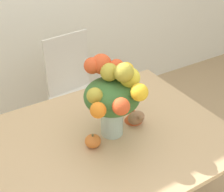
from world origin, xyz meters
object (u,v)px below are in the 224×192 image
at_px(turkey_figurine, 135,116).
at_px(flower_vase, 113,95).
at_px(dining_chair_near_window, 77,93).
at_px(pumpkin, 93,141).

bearing_deg(turkey_figurine, flower_vase, -172.51).
bearing_deg(turkey_figurine, dining_chair_near_window, 89.47).
relative_size(pumpkin, turkey_figurine, 0.61).
distance_m(turkey_figurine, dining_chair_near_window, 0.89).
xyz_separation_m(pumpkin, turkey_figurine, (0.31, 0.06, 0.01)).
bearing_deg(dining_chair_near_window, pumpkin, -116.15).
distance_m(pumpkin, dining_chair_near_window, 0.99).
relative_size(flower_vase, pumpkin, 5.22).
bearing_deg(flower_vase, dining_chair_near_window, 78.56).
bearing_deg(dining_chair_near_window, turkey_figurine, -96.99).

